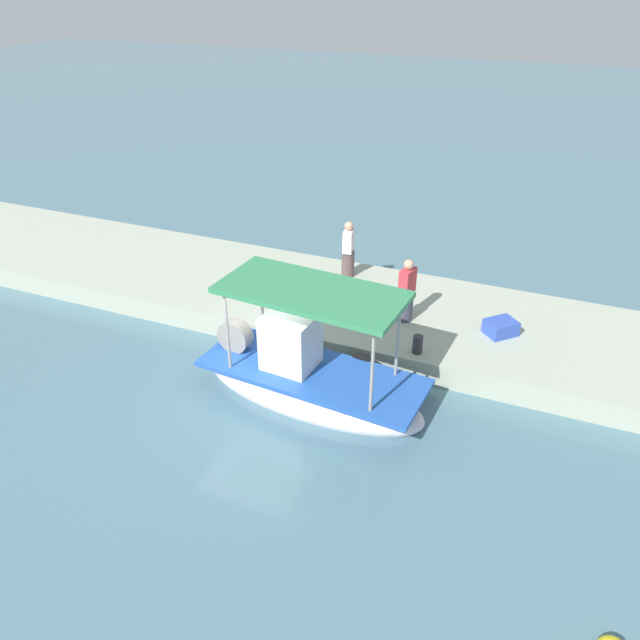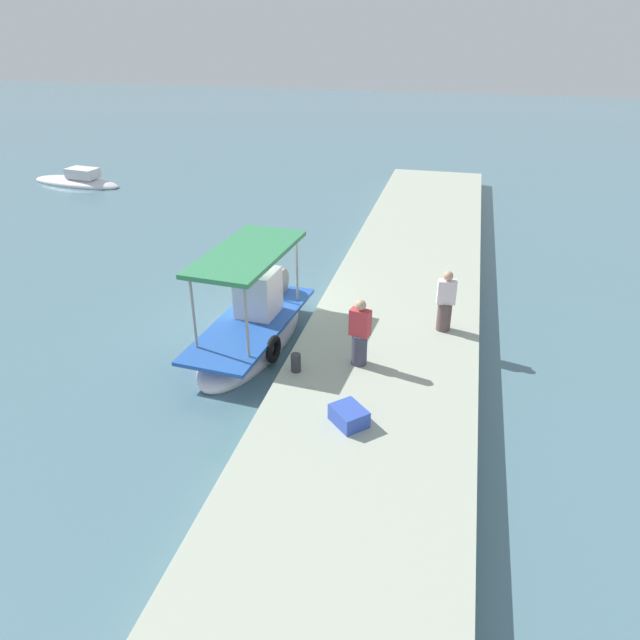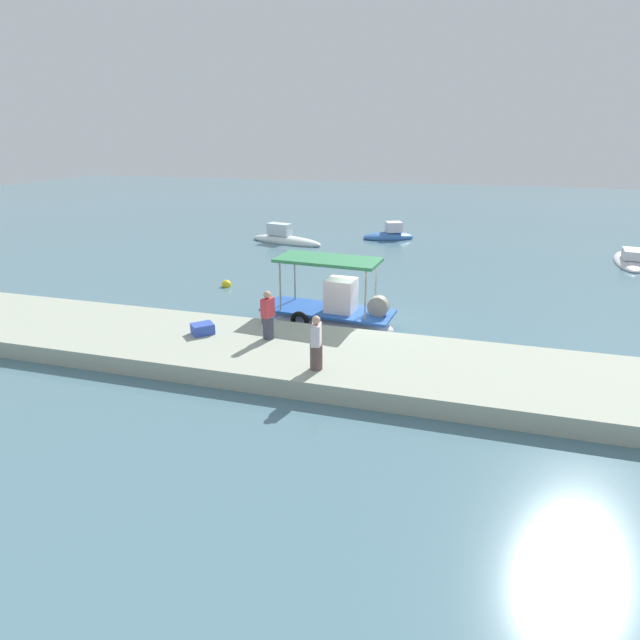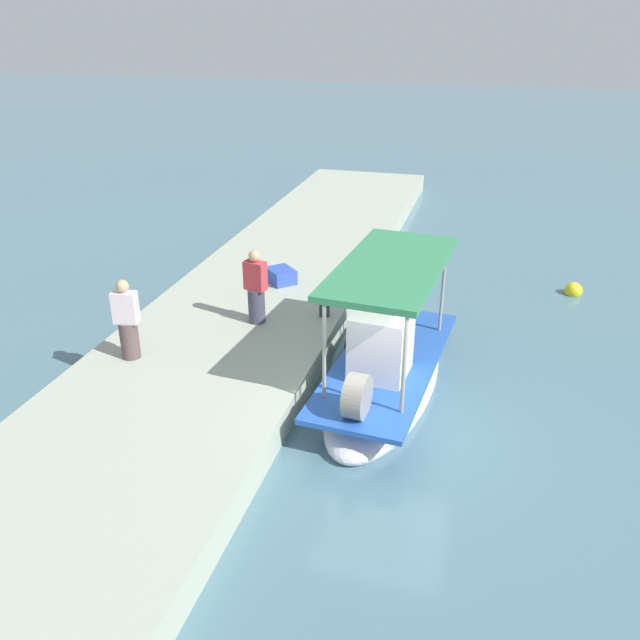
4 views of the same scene
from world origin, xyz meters
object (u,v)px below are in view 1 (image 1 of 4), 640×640
(mooring_bollard, at_px, (418,344))
(fisherman_near_bollard, at_px, (407,293))
(main_fishing_boat, at_px, (309,378))
(fisherman_by_crate, at_px, (348,252))
(cargo_crate, at_px, (501,327))

(mooring_bollard, bearing_deg, fisherman_near_bollard, -63.40)
(main_fishing_boat, distance_m, fisherman_by_crate, 5.22)
(fisherman_by_crate, bearing_deg, fisherman_near_bollard, 140.32)
(main_fishing_boat, height_order, cargo_crate, main_fishing_boat)
(fisherman_by_crate, xyz_separation_m, mooring_bollard, (-2.96, 3.27, -0.54))
(cargo_crate, bearing_deg, fisherman_near_bollard, 5.46)
(fisherman_near_bollard, xyz_separation_m, mooring_bollard, (-0.70, 1.39, -0.55))
(fisherman_near_bollard, bearing_deg, fisherman_by_crate, -39.68)
(fisherman_by_crate, bearing_deg, mooring_bollard, 132.17)
(main_fishing_boat, distance_m, cargo_crate, 5.06)
(main_fishing_boat, bearing_deg, cargo_crate, -137.45)
(cargo_crate, bearing_deg, fisherman_by_crate, -19.51)
(mooring_bollard, bearing_deg, main_fishing_boat, 41.61)
(fisherman_by_crate, distance_m, cargo_crate, 4.97)
(main_fishing_boat, relative_size, cargo_crate, 7.52)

